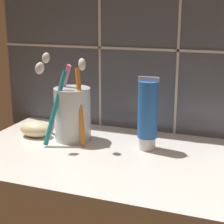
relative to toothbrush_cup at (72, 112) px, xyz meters
The scene contains 5 objects.
sink_counter 18.76cm from the toothbrush_cup, 15.82° to the right, with size 67.44×32.21×2.00cm, color silver.
tile_wall_backsplash 27.20cm from the toothbrush_cup, 34.41° to the left, with size 77.44×1.72×51.10cm.
toothbrush_cup is the anchor object (origin of this frame).
toothpaste_tube 15.50cm from the toothbrush_cup, ahead, with size 3.85×3.67×13.71cm.
soap_bar 8.94cm from the toothbrush_cup, behind, with size 6.69×4.39×3.15cm, color beige.
Camera 1 is at (15.58, -59.18, 27.38)cm, focal length 60.00 mm.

